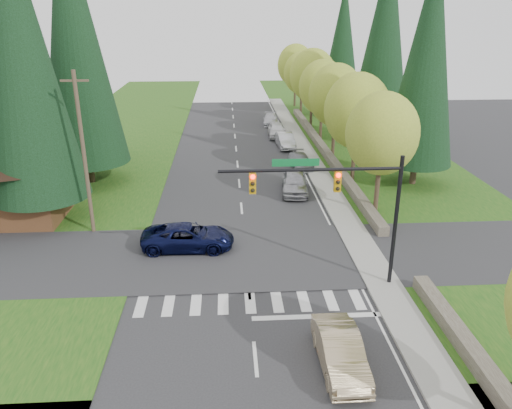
{
  "coord_description": "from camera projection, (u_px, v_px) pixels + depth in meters",
  "views": [
    {
      "loc": [
        -0.98,
        -17.44,
        13.06
      ],
      "look_at": [
        0.63,
        8.96,
        2.8
      ],
      "focal_mm": 35.0,
      "sensor_mm": 36.0,
      "label": 1
    }
  ],
  "objects": [
    {
      "name": "conifer_w_e",
      "position": [
        72.0,
        46.0,
        42.55
      ],
      "size": [
        5.78,
        5.78,
        18.8
      ],
      "color": "#38281C",
      "rests_on": "ground"
    },
    {
      "name": "decid_tree_3",
      "position": [
        323.0,
        87.0,
        52.05
      ],
      "size": [
        5.0,
        5.0,
        8.55
      ],
      "color": "#38281C",
      "rests_on": "ground"
    },
    {
      "name": "conifer_w_b",
      "position": [
        0.0,
        64.0,
        33.31
      ],
      "size": [
        5.44,
        5.44,
        17.8
      ],
      "color": "#38281C",
      "rests_on": "ground"
    },
    {
      "name": "decid_tree_5",
      "position": [
        302.0,
        73.0,
        65.12
      ],
      "size": [
        4.8,
        4.8,
        8.3
      ],
      "color": "#38281C",
      "rests_on": "ground"
    },
    {
      "name": "conifer_w_c",
      "position": [
        74.0,
        37.0,
        36.72
      ],
      "size": [
        6.46,
        6.46,
        20.8
      ],
      "color": "#38281C",
      "rests_on": "ground"
    },
    {
      "name": "stone_wall_south",
      "position": [
        489.0,
        377.0,
        18.58
      ],
      "size": [
        0.7,
        14.0,
        0.7
      ],
      "primitive_type": "cube",
      "color": "#4C4438",
      "rests_on": "ground"
    },
    {
      "name": "conifer_e_c",
      "position": [
        342.0,
        43.0,
        63.11
      ],
      "size": [
        5.1,
        5.1,
        16.8
      ],
      "color": "#38281C",
      "rests_on": "ground"
    },
    {
      "name": "parked_car_b",
      "position": [
        301.0,
        161.0,
        44.42
      ],
      "size": [
        2.05,
        4.37,
        1.23
      ],
      "primitive_type": "imported",
      "rotation": [
        0.0,
        0.0,
        0.08
      ],
      "color": "gray",
      "rests_on": "ground"
    },
    {
      "name": "traffic_signal",
      "position": [
        340.0,
        194.0,
        23.64
      ],
      "size": [
        8.7,
        0.37,
        6.8
      ],
      "color": "black",
      "rests_on": "ground"
    },
    {
      "name": "sedan_champagne",
      "position": [
        340.0,
        351.0,
        19.36
      ],
      "size": [
        1.61,
        4.47,
        1.47
      ],
      "primitive_type": "imported",
      "rotation": [
        0.0,
        0.0,
        0.01
      ],
      "color": "#CFB58A",
      "rests_on": "ground"
    },
    {
      "name": "sidewalk_east",
      "position": [
        321.0,
        177.0,
        41.85
      ],
      "size": [
        1.8,
        80.0,
        0.13
      ],
      "primitive_type": "cube",
      "color": "gray",
      "rests_on": "ground"
    },
    {
      "name": "decid_tree_0",
      "position": [
        382.0,
        134.0,
        32.53
      ],
      "size": [
        4.8,
        4.8,
        8.37
      ],
      "color": "#38281C",
      "rests_on": "ground"
    },
    {
      "name": "parked_car_e",
      "position": [
        271.0,
        120.0,
        61.32
      ],
      "size": [
        2.13,
        4.53,
        1.28
      ],
      "primitive_type": "imported",
      "rotation": [
        0.0,
        0.0,
        -0.08
      ],
      "color": "#BDBCC2",
      "rests_on": "ground"
    },
    {
      "name": "parked_car_d",
      "position": [
        277.0,
        130.0,
        55.29
      ],
      "size": [
        1.98,
        4.59,
        1.54
      ],
      "primitive_type": "imported",
      "rotation": [
        0.0,
        0.0,
        -0.04
      ],
      "color": "silver",
      "rests_on": "ground"
    },
    {
      "name": "parked_car_a",
      "position": [
        295.0,
        182.0,
        38.22
      ],
      "size": [
        2.42,
        5.02,
        1.65
      ],
      "primitive_type": "imported",
      "rotation": [
        0.0,
        0.0,
        -0.1
      ],
      "color": "#A4A4A8",
      "rests_on": "ground"
    },
    {
      "name": "conifer_e_a",
      "position": [
        427.0,
        59.0,
        36.87
      ],
      "size": [
        5.44,
        5.44,
        17.8
      ],
      "color": "#38281C",
      "rests_on": "ground"
    },
    {
      "name": "conifer_e_b",
      "position": [
        385.0,
        36.0,
        49.6
      ],
      "size": [
        6.12,
        6.12,
        19.8
      ],
      "color": "#38281C",
      "rests_on": "ground"
    },
    {
      "name": "grass_west",
      "position": [
        73.0,
        190.0,
        38.87
      ],
      "size": [
        14.0,
        110.0,
        0.06
      ],
      "primitive_type": "cube",
      "color": "#174B14",
      "rests_on": "ground"
    },
    {
      "name": "parked_car_c",
      "position": [
        285.0,
        140.0,
        51.01
      ],
      "size": [
        1.84,
        4.56,
        1.47
      ],
      "primitive_type": "imported",
      "rotation": [
        0.0,
        0.0,
        0.06
      ],
      "color": "silver",
      "rests_on": "ground"
    },
    {
      "name": "decid_tree_6",
      "position": [
        296.0,
        65.0,
        71.52
      ],
      "size": [
        5.2,
        5.2,
        8.86
      ],
      "color": "#38281C",
      "rests_on": "ground"
    },
    {
      "name": "utility_pole",
      "position": [
        84.0,
        153.0,
        29.78
      ],
      "size": [
        1.6,
        0.24,
        10.0
      ],
      "color": "#473828",
      "rests_on": "ground"
    },
    {
      "name": "suv_navy",
      "position": [
        188.0,
        237.0,
        29.14
      ],
      "size": [
        5.42,
        2.59,
        1.49
      ],
      "primitive_type": "imported",
      "rotation": [
        0.0,
        0.0,
        1.55
      ],
      "color": "black",
      "rests_on": "ground"
    },
    {
      "name": "cross_street",
      "position": [
        246.0,
        256.0,
        28.45
      ],
      "size": [
        120.0,
        8.0,
        0.1
      ],
      "primitive_type": "cube",
      "color": "#28282B",
      "rests_on": "ground"
    },
    {
      "name": "ground",
      "position": [
        254.0,
        343.0,
        21.01
      ],
      "size": [
        120.0,
        120.0,
        0.0
      ],
      "primitive_type": "plane",
      "color": "#28282B",
      "rests_on": "ground"
    },
    {
      "name": "conifer_w_a",
      "position": [
        20.0,
        53.0,
        29.39
      ],
      "size": [
        6.12,
        6.12,
        19.8
      ],
      "color": "#38281C",
      "rests_on": "ground"
    },
    {
      "name": "grass_east",
      "position": [
        400.0,
        184.0,
        40.35
      ],
      "size": [
        14.0,
        110.0,
        0.06
      ],
      "primitive_type": "cube",
      "color": "#174B14",
      "rests_on": "ground"
    },
    {
      "name": "brown_building",
      "position": [
        15.0,
        172.0,
        32.98
      ],
      "size": [
        8.4,
        8.4,
        5.4
      ],
      "color": "#4C2D19",
      "rests_on": "ground"
    },
    {
      "name": "stone_wall_north",
      "position": [
        323.0,
        149.0,
        49.29
      ],
      "size": [
        0.7,
        40.0,
        0.7
      ],
      "primitive_type": "cube",
      "color": "#4C4438",
      "rests_on": "ground"
    },
    {
      "name": "curb_east",
      "position": [
        311.0,
        177.0,
        41.8
      ],
      "size": [
        0.2,
        80.0,
        0.13
      ],
      "primitive_type": "cube",
      "color": "gray",
      "rests_on": "ground"
    },
    {
      "name": "decid_tree_2",
      "position": [
        336.0,
        95.0,
        45.44
      ],
      "size": [
        5.0,
        5.0,
        8.82
      ],
      "color": "#38281C",
      "rests_on": "ground"
    },
    {
      "name": "decid_tree_4",
      "position": [
        313.0,
        75.0,
        58.43
      ],
      "size": [
        5.4,
        5.4,
        9.18
      ],
      "color": "#38281C",
      "rests_on": "ground"
    },
    {
      "name": "decid_tree_1",
      "position": [
        357.0,
        111.0,
        38.98
      ],
      "size": [
        5.2,
        5.2,
        8.8
      ],
      "color": "#38281C",
      "rests_on": "ground"
    }
  ]
}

